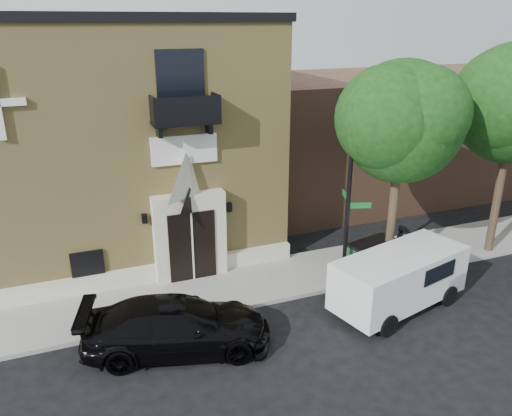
{
  "coord_description": "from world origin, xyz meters",
  "views": [
    {
      "loc": [
        -4.76,
        -13.5,
        9.06
      ],
      "look_at": [
        1.27,
        2.0,
        2.78
      ],
      "focal_mm": 35.0,
      "sensor_mm": 36.0,
      "label": 1
    }
  ],
  "objects_px": {
    "cargo_van": "(403,277)",
    "dumpster": "(374,257)",
    "fire_hydrant": "(341,270)",
    "street_sign": "(348,207)",
    "black_sedan": "(177,326)",
    "pedestrian_near": "(399,244)"
  },
  "relations": [
    {
      "from": "cargo_van",
      "to": "dumpster",
      "type": "relative_size",
      "value": 2.47
    },
    {
      "from": "cargo_van",
      "to": "fire_hydrant",
      "type": "distance_m",
      "value": 2.43
    },
    {
      "from": "cargo_van",
      "to": "street_sign",
      "type": "xyz_separation_m",
      "value": [
        -1.02,
        2.0,
        1.89
      ]
    },
    {
      "from": "black_sedan",
      "to": "pedestrian_near",
      "type": "bearing_deg",
      "value": -63.24
    },
    {
      "from": "street_sign",
      "to": "dumpster",
      "type": "xyz_separation_m",
      "value": [
        1.34,
        0.12,
        -2.22
      ]
    },
    {
      "from": "pedestrian_near",
      "to": "black_sedan",
      "type": "bearing_deg",
      "value": -12.48
    },
    {
      "from": "fire_hydrant",
      "to": "dumpster",
      "type": "bearing_deg",
      "value": 0.33
    },
    {
      "from": "black_sedan",
      "to": "fire_hydrant",
      "type": "xyz_separation_m",
      "value": [
        6.47,
        1.73,
        -0.28
      ]
    },
    {
      "from": "dumpster",
      "to": "cargo_van",
      "type": "bearing_deg",
      "value": -111.53
    },
    {
      "from": "dumpster",
      "to": "street_sign",
      "type": "bearing_deg",
      "value": 172.2
    },
    {
      "from": "street_sign",
      "to": "dumpster",
      "type": "height_order",
      "value": "street_sign"
    },
    {
      "from": "black_sedan",
      "to": "fire_hydrant",
      "type": "height_order",
      "value": "black_sedan"
    },
    {
      "from": "black_sedan",
      "to": "cargo_van",
      "type": "bearing_deg",
      "value": -79.1
    },
    {
      "from": "street_sign",
      "to": "fire_hydrant",
      "type": "bearing_deg",
      "value": 126.44
    },
    {
      "from": "dumpster",
      "to": "pedestrian_near",
      "type": "xyz_separation_m",
      "value": [
        1.39,
        0.39,
        0.15
      ]
    },
    {
      "from": "cargo_van",
      "to": "street_sign",
      "type": "height_order",
      "value": "street_sign"
    },
    {
      "from": "cargo_van",
      "to": "dumpster",
      "type": "bearing_deg",
      "value": 67.27
    },
    {
      "from": "dumpster",
      "to": "pedestrian_near",
      "type": "height_order",
      "value": "pedestrian_near"
    },
    {
      "from": "street_sign",
      "to": "dumpster",
      "type": "relative_size",
      "value": 2.73
    },
    {
      "from": "street_sign",
      "to": "dumpster",
      "type": "bearing_deg",
      "value": 22.55
    },
    {
      "from": "black_sedan",
      "to": "cargo_van",
      "type": "distance_m",
      "value": 7.55
    },
    {
      "from": "fire_hydrant",
      "to": "pedestrian_near",
      "type": "height_order",
      "value": "pedestrian_near"
    }
  ]
}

